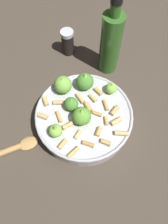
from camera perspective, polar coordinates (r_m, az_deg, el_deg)
ground_plane at (r=0.60m, az=-0.00°, el=-2.82°), size 2.40×2.40×0.00m
cooking_pan at (r=0.57m, az=-0.20°, el=-0.97°), size 0.25×0.25×0.11m
pepper_shaker at (r=0.72m, az=-4.32°, el=17.81°), size 0.04×0.04×0.09m
olive_oil_bottle at (r=0.64m, az=6.99°, el=17.56°), size 0.06×0.06×0.24m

